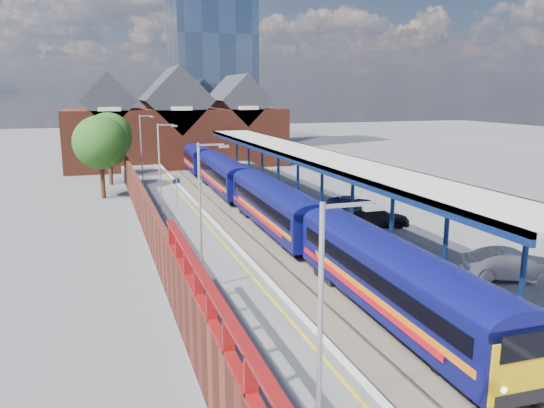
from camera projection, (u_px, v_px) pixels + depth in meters
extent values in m
plane|color=#5B5B5E|center=(221.00, 203.00, 50.03)|extent=(240.00, 240.00, 0.00)
cube|color=#473D33|center=(251.00, 228.00, 40.74)|extent=(6.00, 76.00, 0.06)
cube|color=slate|center=(223.00, 229.00, 40.04)|extent=(0.07, 76.00, 0.14)
cube|color=slate|center=(241.00, 228.00, 40.48)|extent=(0.07, 76.00, 0.14)
cube|color=slate|center=(261.00, 226.00, 40.96)|extent=(0.07, 76.00, 0.14)
cube|color=slate|center=(278.00, 225.00, 41.41)|extent=(0.07, 76.00, 0.14)
cube|color=#565659|center=(179.00, 228.00, 38.94)|extent=(5.00, 76.00, 1.00)
cube|color=#565659|center=(323.00, 216.00, 42.50)|extent=(6.00, 76.00, 1.00)
cube|color=silver|center=(210.00, 218.00, 39.56)|extent=(0.30, 76.00, 0.05)
cube|color=silver|center=(289.00, 212.00, 41.51)|extent=(0.30, 76.00, 0.05)
cube|color=yellow|center=(202.00, 219.00, 39.38)|extent=(0.14, 76.00, 0.01)
cube|color=#0B0D50|center=(393.00, 280.00, 24.05)|extent=(3.20, 16.06, 2.50)
cube|color=#0B0D50|center=(394.00, 254.00, 23.79)|extent=(3.20, 16.06, 0.60)
cube|color=#0B0D50|center=(276.00, 207.00, 39.46)|extent=(3.20, 16.06, 2.50)
cube|color=#0B0D50|center=(276.00, 190.00, 39.20)|extent=(3.20, 16.06, 0.60)
cube|color=#0B0D50|center=(224.00, 175.00, 54.87)|extent=(3.20, 16.06, 2.50)
cube|color=#0B0D50|center=(224.00, 163.00, 54.61)|extent=(3.20, 16.06, 0.60)
cube|color=#0B0D50|center=(195.00, 157.00, 70.28)|extent=(3.20, 16.06, 2.50)
cube|color=#0B0D50|center=(195.00, 147.00, 70.02)|extent=(3.20, 16.06, 0.60)
cube|color=black|center=(230.00, 184.00, 46.63)|extent=(0.04, 60.54, 0.70)
cube|color=orange|center=(230.00, 193.00, 46.80)|extent=(0.03, 55.27, 0.30)
cube|color=red|center=(230.00, 196.00, 46.85)|extent=(0.03, 55.27, 0.30)
cube|color=#F2B20C|center=(525.00, 369.00, 16.74)|extent=(2.83, 0.37, 2.10)
cube|color=black|center=(530.00, 345.00, 16.47)|extent=(2.30, 0.22, 0.90)
cube|color=black|center=(473.00, 373.00, 19.19)|extent=(2.00, 2.40, 0.60)
cube|color=black|center=(188.00, 163.00, 75.81)|extent=(2.00, 2.40, 0.60)
cylinder|color=#0E2152|center=(523.00, 274.00, 21.23)|extent=(0.24, 0.24, 4.20)
cylinder|color=#0E2152|center=(446.00, 242.00, 25.87)|extent=(0.24, 0.24, 4.20)
cylinder|color=#0E2152|center=(392.00, 219.00, 30.51)|extent=(0.24, 0.24, 4.20)
cylinder|color=#0E2152|center=(352.00, 202.00, 35.15)|extent=(0.24, 0.24, 4.20)
cylinder|color=#0E2152|center=(322.00, 189.00, 39.80)|extent=(0.24, 0.24, 4.20)
cylinder|color=#0E2152|center=(298.00, 179.00, 44.44)|extent=(0.24, 0.24, 4.20)
cylinder|color=#0E2152|center=(278.00, 171.00, 49.08)|extent=(0.24, 0.24, 4.20)
cylinder|color=#0E2152|center=(262.00, 164.00, 53.72)|extent=(0.24, 0.24, 4.20)
cylinder|color=#0E2152|center=(249.00, 159.00, 58.36)|extent=(0.24, 0.24, 4.20)
cylinder|color=#0E2152|center=(237.00, 154.00, 63.00)|extent=(0.24, 0.24, 4.20)
cube|color=beige|center=(308.00, 154.00, 43.20)|extent=(4.50, 52.00, 0.25)
cube|color=#0E2152|center=(283.00, 156.00, 42.56)|extent=(0.20, 52.00, 0.55)
cube|color=#0E2152|center=(332.00, 155.00, 43.89)|extent=(0.20, 52.00, 0.55)
cylinder|color=#A5A8AA|center=(320.00, 356.00, 11.82)|extent=(0.12, 0.12, 7.00)
cube|color=#A5A8AA|center=(348.00, 205.00, 11.30)|extent=(1.20, 0.08, 0.08)
cube|color=#A5A8AA|center=(373.00, 208.00, 11.50)|extent=(0.45, 0.18, 0.12)
cylinder|color=#A5A8AA|center=(200.00, 218.00, 24.81)|extent=(0.12, 0.12, 7.00)
cube|color=#A5A8AA|center=(211.00, 145.00, 24.29)|extent=(1.20, 0.08, 0.08)
cube|color=#A5A8AA|center=(224.00, 146.00, 24.50)|extent=(0.45, 0.18, 0.12)
cylinder|color=#A5A8AA|center=(160.00, 171.00, 39.66)|extent=(0.12, 0.12, 7.00)
cube|color=#A5A8AA|center=(166.00, 125.00, 39.15)|extent=(1.20, 0.08, 0.08)
cube|color=#A5A8AA|center=(174.00, 126.00, 39.35)|extent=(0.45, 0.18, 0.12)
cylinder|color=#A5A8AA|center=(141.00, 149.00, 54.52)|extent=(0.12, 0.12, 7.00)
cube|color=#A5A8AA|center=(146.00, 116.00, 54.00)|extent=(1.20, 0.08, 0.08)
cube|color=#A5A8AA|center=(152.00, 117.00, 54.21)|extent=(0.45, 0.18, 0.12)
cylinder|color=#A5A8AA|center=(177.00, 194.00, 42.45)|extent=(0.08, 0.08, 2.50)
cube|color=#0C194C|center=(176.00, 181.00, 42.23)|extent=(0.55, 0.06, 0.35)
cube|color=maroon|center=(150.00, 224.00, 32.18)|extent=(0.35, 50.00, 2.80)
cube|color=maroon|center=(204.00, 278.00, 15.90)|extent=(0.30, 15.00, 0.12)
cube|color=maroon|center=(205.00, 307.00, 16.10)|extent=(0.30, 15.00, 0.12)
cube|color=maroon|center=(251.00, 376.00, 11.36)|extent=(0.30, 0.12, 1.00)
cube|color=maroon|center=(228.00, 336.00, 13.22)|extent=(0.30, 0.12, 1.00)
cube|color=maroon|center=(212.00, 306.00, 15.08)|extent=(0.30, 0.12, 1.00)
cube|color=maroon|center=(199.00, 282.00, 16.93)|extent=(0.30, 0.12, 1.00)
cube|color=maroon|center=(188.00, 264.00, 18.79)|extent=(0.30, 0.12, 1.00)
cube|color=maroon|center=(179.00, 248.00, 20.64)|extent=(0.30, 0.12, 1.00)
cube|color=maroon|center=(172.00, 235.00, 22.50)|extent=(0.30, 0.12, 1.00)
cube|color=maroon|center=(176.00, 137.00, 75.19)|extent=(30.00, 12.00, 8.00)
cube|color=#232328|center=(108.00, 100.00, 71.34)|extent=(7.13, 12.00, 7.13)
cube|color=#232328|center=(175.00, 100.00, 74.12)|extent=(9.16, 12.00, 9.16)
cube|color=#232328|center=(237.00, 100.00, 76.90)|extent=(7.13, 12.00, 7.13)
cube|color=beige|center=(109.00, 109.00, 65.93)|extent=(2.80, 0.15, 0.50)
cube|color=beige|center=(182.00, 108.00, 68.71)|extent=(2.80, 0.15, 0.50)
cube|color=beige|center=(248.00, 108.00, 71.49)|extent=(2.80, 0.15, 0.50)
cube|color=slate|center=(210.00, 37.00, 95.40)|extent=(14.00, 14.00, 40.00)
cylinder|color=#382314|center=(103.00, 178.00, 51.94)|extent=(0.44, 0.44, 4.00)
sphere|color=#1E4412|center=(100.00, 142.00, 51.22)|extent=(5.20, 5.20, 5.20)
sphere|color=#1E4412|center=(109.00, 150.00, 51.14)|extent=(3.20, 3.20, 3.20)
cylinder|color=#382314|center=(111.00, 167.00, 59.67)|extent=(0.44, 0.44, 4.00)
sphere|color=#1E4412|center=(109.00, 136.00, 58.95)|extent=(5.20, 5.20, 5.20)
sphere|color=#1E4412|center=(117.00, 142.00, 58.88)|extent=(3.20, 3.20, 3.20)
imported|color=#A5A4A9|center=(512.00, 265.00, 26.57)|extent=(4.92, 3.31, 1.54)
imported|color=black|center=(377.00, 217.00, 37.33)|extent=(4.84, 3.18, 1.30)
imported|color=navy|center=(352.00, 203.00, 42.47)|extent=(4.39, 3.48, 1.11)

